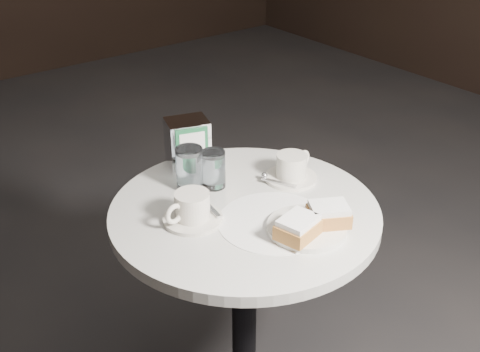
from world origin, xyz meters
name	(u,v)px	position (x,y,z in m)	size (l,w,h in m)	color
cafe_table	(244,269)	(0.00, 0.00, 0.55)	(0.70, 0.70, 0.74)	black
sugar_spill	(275,221)	(0.02, -0.10, 0.75)	(0.29, 0.29, 0.00)	white
beignet_plate	(311,224)	(0.06, -0.19, 0.77)	(0.22, 0.21, 0.06)	silver
coffee_cup_left	(192,209)	(-0.14, 0.03, 0.78)	(0.17, 0.17, 0.08)	beige
coffee_cup_right	(292,169)	(0.20, 0.04, 0.78)	(0.17, 0.17, 0.08)	silver
water_glass_left	(190,169)	(-0.05, 0.17, 0.80)	(0.09, 0.09, 0.12)	white
water_glass_right	(214,170)	(0.00, 0.14, 0.80)	(0.07, 0.07, 0.10)	white
napkin_dispenser	(188,142)	(0.02, 0.30, 0.81)	(0.14, 0.13, 0.14)	silver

